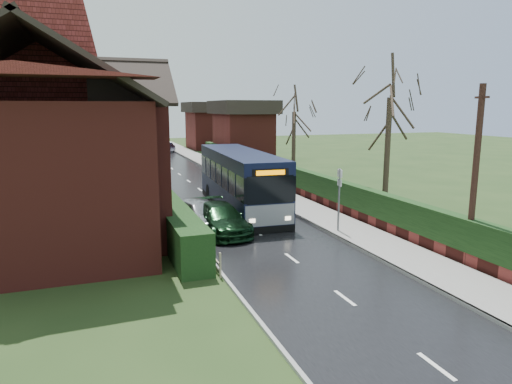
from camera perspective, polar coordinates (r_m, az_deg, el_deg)
name	(u,v)px	position (r m, az deg, el deg)	size (l,w,h in m)	color
ground	(273,244)	(19.75, 2.09, -6.57)	(140.00, 140.00, 0.00)	#2F431C
road	(214,200)	(28.98, -5.28, -1.03)	(6.00, 100.00, 0.02)	black
pavement	(276,195)	(30.29, 2.52, -0.38)	(2.50, 100.00, 0.14)	slate
kerb_right	(259,196)	(29.86, 0.39, -0.52)	(0.12, 100.00, 0.14)	gray
kerb_left	(165,203)	(28.39, -11.25, -1.36)	(0.12, 100.00, 0.10)	gray
front_hedge	(163,209)	(23.27, -11.52, -2.10)	(1.20, 16.00, 1.60)	black
picket_fence	(178,215)	(23.46, -9.68, -2.81)	(0.10, 16.00, 0.90)	#948C64
right_wall_hedge	(298,180)	(30.74, 5.21, 1.55)	(0.60, 50.00, 1.80)	maroon
brick_house	(52,140)	(22.39, -24.17, 5.96)	(9.30, 14.60, 10.30)	maroon
bus	(240,181)	(26.06, -1.98, 1.38)	(3.10, 11.11, 3.34)	black
car_silver	(199,214)	(22.31, -7.09, -2.71)	(1.71, 4.25, 1.45)	#B7B8BC
car_green	(221,219)	(21.43, -4.45, -3.34)	(1.90, 4.67, 1.36)	black
car_distant	(167,148)	(60.04, -11.07, 5.46)	(1.41, 4.03, 1.33)	black
bus_stop_sign	(339,191)	(21.32, 10.36, 0.12)	(0.14, 0.46, 3.06)	slate
telegraph_pole	(475,177)	(18.07, 25.68, 1.68)	(0.32, 0.84, 6.62)	black
tree_right_near	(391,89)	(25.24, 16.47, 12.24)	(4.18, 4.18, 9.02)	#34281F
tree_right_far	(294,107)	(33.95, 4.80, 10.59)	(4.05, 4.05, 7.83)	#34271F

